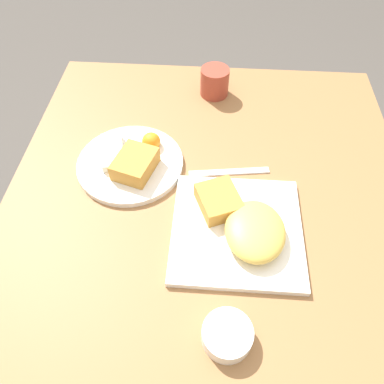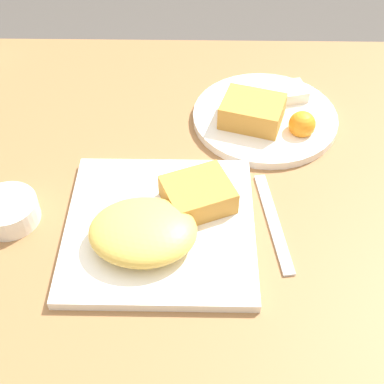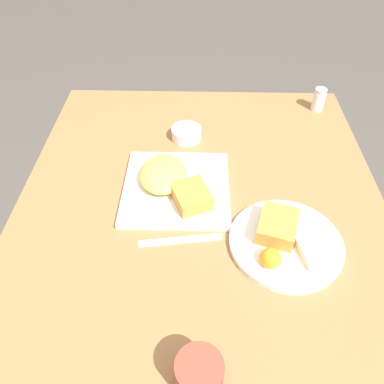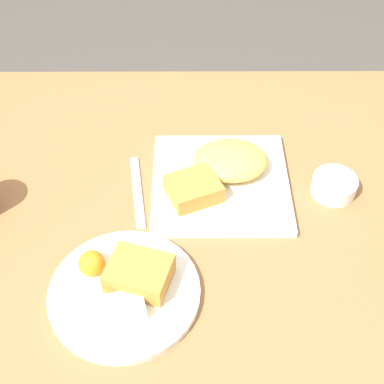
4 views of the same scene
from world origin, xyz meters
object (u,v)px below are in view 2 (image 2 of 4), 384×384
(plate_oval_far, at_px, (264,115))
(sauce_ramekin, at_px, (6,210))
(plate_square_near, at_px, (157,224))
(butter_knife, at_px, (272,222))

(plate_oval_far, height_order, sauce_ramekin, plate_oval_far)
(plate_square_near, relative_size, plate_oval_far, 1.06)
(plate_square_near, height_order, plate_oval_far, plate_square_near)
(plate_square_near, distance_m, plate_oval_far, 0.30)
(plate_oval_far, bearing_deg, plate_square_near, -123.37)
(plate_square_near, xyz_separation_m, sauce_ramekin, (-0.21, 0.02, -0.00))
(butter_knife, bearing_deg, plate_square_near, 90.41)
(sauce_ramekin, xyz_separation_m, butter_knife, (0.37, -0.00, -0.02))
(plate_square_near, distance_m, sauce_ramekin, 0.21)
(plate_square_near, relative_size, butter_knife, 1.40)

